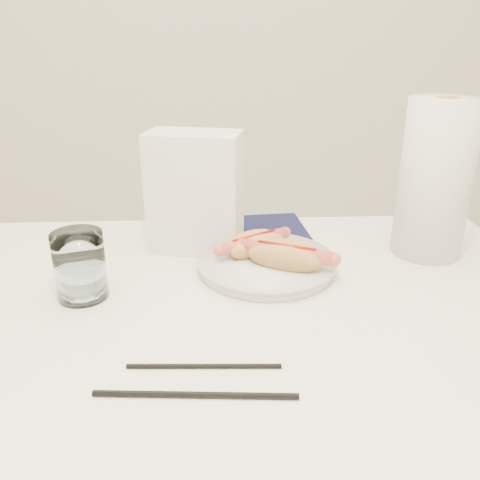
{
  "coord_description": "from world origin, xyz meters",
  "views": [
    {
      "loc": [
        0.01,
        -0.71,
        1.16
      ],
      "look_at": [
        0.05,
        0.1,
        0.82
      ],
      "focal_mm": 37.52,
      "sensor_mm": 36.0,
      "label": 1
    }
  ],
  "objects_px": {
    "plate": "(266,265)",
    "water_glass": "(80,266)",
    "table": "(215,336)",
    "paper_towel_roll": "(435,179)",
    "hotdog_left": "(254,244)",
    "hotdog_right": "(286,256)",
    "napkin_box": "(195,193)"
  },
  "relations": [
    {
      "from": "table",
      "to": "napkin_box",
      "type": "height_order",
      "value": "napkin_box"
    },
    {
      "from": "table",
      "to": "hotdog_left",
      "type": "bearing_deg",
      "value": 63.52
    },
    {
      "from": "hotdog_left",
      "to": "water_glass",
      "type": "relative_size",
      "value": 1.23
    },
    {
      "from": "napkin_box",
      "to": "hotdog_right",
      "type": "bearing_deg",
      "value": -27.76
    },
    {
      "from": "hotdog_right",
      "to": "paper_towel_roll",
      "type": "height_order",
      "value": "paper_towel_roll"
    },
    {
      "from": "hotdog_right",
      "to": "water_glass",
      "type": "height_order",
      "value": "water_glass"
    },
    {
      "from": "hotdog_left",
      "to": "hotdog_right",
      "type": "xyz_separation_m",
      "value": [
        0.05,
        -0.06,
        0.0
      ]
    },
    {
      "from": "napkin_box",
      "to": "hotdog_left",
      "type": "bearing_deg",
      "value": -23.34
    },
    {
      "from": "napkin_box",
      "to": "paper_towel_roll",
      "type": "height_order",
      "value": "paper_towel_roll"
    },
    {
      "from": "plate",
      "to": "hotdog_right",
      "type": "bearing_deg",
      "value": -43.37
    },
    {
      "from": "table",
      "to": "water_glass",
      "type": "xyz_separation_m",
      "value": [
        -0.22,
        0.04,
        0.12
      ]
    },
    {
      "from": "hotdog_left",
      "to": "hotdog_right",
      "type": "height_order",
      "value": "hotdog_right"
    },
    {
      "from": "hotdog_left",
      "to": "napkin_box",
      "type": "height_order",
      "value": "napkin_box"
    },
    {
      "from": "plate",
      "to": "napkin_box",
      "type": "xyz_separation_m",
      "value": [
        -0.13,
        0.11,
        0.11
      ]
    },
    {
      "from": "plate",
      "to": "water_glass",
      "type": "height_order",
      "value": "water_glass"
    },
    {
      "from": "table",
      "to": "hotdog_left",
      "type": "distance_m",
      "value": 0.2
    },
    {
      "from": "hotdog_right",
      "to": "hotdog_left",
      "type": "bearing_deg",
      "value": 156.82
    },
    {
      "from": "hotdog_right",
      "to": "water_glass",
      "type": "distance_m",
      "value": 0.35
    },
    {
      "from": "plate",
      "to": "paper_towel_roll",
      "type": "relative_size",
      "value": 0.83
    },
    {
      "from": "water_glass",
      "to": "paper_towel_roll",
      "type": "distance_m",
      "value": 0.66
    },
    {
      "from": "paper_towel_roll",
      "to": "hotdog_left",
      "type": "bearing_deg",
      "value": -174.08
    },
    {
      "from": "table",
      "to": "hotdog_right",
      "type": "height_order",
      "value": "hotdog_right"
    },
    {
      "from": "hotdog_right",
      "to": "water_glass",
      "type": "relative_size",
      "value": 1.43
    },
    {
      "from": "hotdog_left",
      "to": "napkin_box",
      "type": "relative_size",
      "value": 0.6
    },
    {
      "from": "table",
      "to": "paper_towel_roll",
      "type": "bearing_deg",
      "value": 24.03
    },
    {
      "from": "table",
      "to": "plate",
      "type": "bearing_deg",
      "value": 51.53
    },
    {
      "from": "hotdog_right",
      "to": "paper_towel_roll",
      "type": "bearing_deg",
      "value": 42.82
    },
    {
      "from": "hotdog_left",
      "to": "water_glass",
      "type": "xyz_separation_m",
      "value": [
        -0.29,
        -0.11,
        0.02
      ]
    },
    {
      "from": "water_glass",
      "to": "napkin_box",
      "type": "distance_m",
      "value": 0.27
    },
    {
      "from": "plate",
      "to": "hotdog_left",
      "type": "height_order",
      "value": "hotdog_left"
    },
    {
      "from": "table",
      "to": "water_glass",
      "type": "height_order",
      "value": "water_glass"
    },
    {
      "from": "hotdog_right",
      "to": "napkin_box",
      "type": "xyz_separation_m",
      "value": [
        -0.16,
        0.14,
        0.08
      ]
    }
  ]
}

